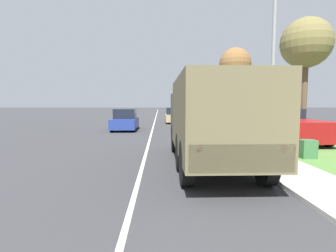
# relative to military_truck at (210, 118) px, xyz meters

# --- Properties ---
(ground_plane) EXTENTS (180.00, 180.00, 0.00)m
(ground_plane) POSITION_rel_military_truck_xyz_m (-2.27, 28.88, -1.62)
(ground_plane) COLOR #38383A
(lane_centre_stripe) EXTENTS (0.12, 120.00, 0.00)m
(lane_centre_stripe) POSITION_rel_military_truck_xyz_m (-2.27, 28.88, -1.62)
(lane_centre_stripe) COLOR silver
(lane_centre_stripe) RESTS_ON ground
(sidewalk_right) EXTENTS (1.80, 120.00, 0.12)m
(sidewalk_right) POSITION_rel_military_truck_xyz_m (2.23, 28.88, -1.56)
(sidewalk_right) COLOR beige
(sidewalk_right) RESTS_ON ground
(grass_strip_right) EXTENTS (7.00, 120.00, 0.02)m
(grass_strip_right) POSITION_rel_military_truck_xyz_m (6.63, 28.88, -1.61)
(grass_strip_right) COLOR #56843D
(grass_strip_right) RESTS_ON ground
(military_truck) EXTENTS (2.34, 7.12, 2.86)m
(military_truck) POSITION_rel_military_truck_xyz_m (0.00, 0.00, 0.00)
(military_truck) COLOR #474C38
(military_truck) RESTS_ON ground
(car_nearest_ahead) EXTENTS (1.85, 3.95, 1.66)m
(car_nearest_ahead) POSITION_rel_military_truck_xyz_m (-4.40, 11.85, -0.88)
(car_nearest_ahead) COLOR navy
(car_nearest_ahead) RESTS_ON ground
(car_second_ahead) EXTENTS (1.81, 4.38, 1.63)m
(car_second_ahead) POSITION_rel_military_truck_xyz_m (-0.17, 19.62, -0.89)
(car_second_ahead) COLOR tan
(car_second_ahead) RESTS_ON ground
(pickup_truck) EXTENTS (2.05, 5.06, 1.76)m
(pickup_truck) POSITION_rel_military_truck_xyz_m (5.51, 5.44, -0.76)
(pickup_truck) COLOR maroon
(pickup_truck) RESTS_ON grass_strip_right
(lamp_post) EXTENTS (1.69, 0.24, 8.11)m
(lamp_post) POSITION_rel_military_truck_xyz_m (2.29, 0.97, 3.25)
(lamp_post) COLOR gray
(lamp_post) RESTS_ON sidewalk_right
(tree_mid_right) EXTENTS (2.93, 2.93, 7.09)m
(tree_mid_right) POSITION_rel_military_truck_xyz_m (6.95, 6.85, 3.94)
(tree_mid_right) COLOR brown
(tree_mid_right) RESTS_ON grass_strip_right
(tree_far_right) EXTENTS (3.06, 3.06, 7.46)m
(tree_far_right) POSITION_rel_military_truck_xyz_m (5.68, 17.03, 4.26)
(tree_far_right) COLOR brown
(tree_far_right) RESTS_ON grass_strip_right
(utility_box) EXTENTS (0.55, 0.45, 0.70)m
(utility_box) POSITION_rel_military_truck_xyz_m (3.93, 0.98, -1.25)
(utility_box) COLOR #3D7042
(utility_box) RESTS_ON grass_strip_right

